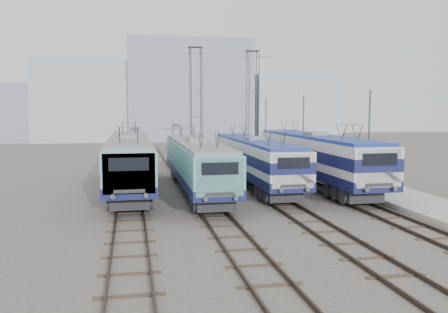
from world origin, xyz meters
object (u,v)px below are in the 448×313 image
Objects in this scene: locomotive_center_left at (197,162)px; mast_mid at (303,134)px; locomotive_center_right at (255,158)px; catenary_tower_east at (253,101)px; mast_front at (369,144)px; catenary_tower_west at (196,100)px; locomotive_far_left at (129,159)px; mast_rear at (266,129)px; locomotive_far_right at (315,154)px.

locomotive_center_left is 2.48× the size of mast_mid.
catenary_tower_east is (4.25, 16.98, 4.43)m from locomotive_center_right.
catenary_tower_east is 22.32m from mast_front.
catenary_tower_west is at bearing 98.54° from locomotive_center_right.
mast_mid is at bearing -78.14° from catenary_tower_east.
mast_rear reaches higher than locomotive_far_left.
mast_rear is (2.10, 2.00, -3.14)m from catenary_tower_east.
mast_rear is (10.85, 20.72, 1.33)m from locomotive_center_left.
catenary_tower_east is 4.28m from mast_rear.
catenary_tower_east is (8.75, 18.72, 4.47)m from locomotive_center_left.
locomotive_far_left is 24.41m from mast_rear.
catenary_tower_west is (-6.75, 15.48, 4.24)m from locomotive_far_right.
catenary_tower_west is at bearing 113.27° from mast_front.
locomotive_far_left is at bearing -128.03° from catenary_tower_east.
catenary_tower_west is 1.71× the size of mast_mid.
catenary_tower_west is 1.71× the size of mast_rear.
mast_mid is (15.35, 6.94, 1.19)m from locomotive_far_left.
catenary_tower_west reaches higher than mast_front.
locomotive_center_right is at bearing -0.24° from locomotive_far_left.
mast_mid is at bearing -90.00° from mast_rear.
locomotive_far_left is at bearing 158.44° from locomotive_center_left.
catenary_tower_west reaches higher than mast_mid.
locomotive_far_left is 21.94m from catenary_tower_east.
mast_rear reaches higher than locomotive_center_left.
mast_rear is at bearing 90.00° from mast_mid.
catenary_tower_east is at bearing 95.45° from mast_front.
mast_mid is at bearing 90.00° from mast_front.
locomotive_center_left is 1.00× the size of locomotive_center_right.
locomotive_far_left is at bearing 177.72° from locomotive_far_right.
catenary_tower_west is (2.25, 16.72, 4.47)m from locomotive_center_left.
locomotive_center_left is at bearing 163.18° from mast_front.
locomotive_far_left is 16.21m from mast_front.
catenary_tower_west is 6.80m from catenary_tower_east.
mast_front is (6.35, -5.02, 1.29)m from locomotive_center_right.
mast_mid is 12.00m from mast_rear.
catenary_tower_east is (-0.25, 17.48, 4.24)m from locomotive_far_right.
locomotive_center_left is 4.83m from locomotive_center_right.
locomotive_center_left is at bearing -115.05° from catenary_tower_east.
catenary_tower_west is 12.16m from mast_mid.
locomotive_far_left is 2.65× the size of mast_mid.
locomotive_far_right is at bearing -66.44° from catenary_tower_west.
locomotive_center_right is at bearing 21.14° from locomotive_center_left.
mast_mid is 1.00× the size of mast_rear.
catenary_tower_east is 1.71× the size of mast_front.
locomotive_center_right is at bearing -81.46° from catenary_tower_west.
mast_mid and mast_rear have the same top height.
locomotive_center_right is at bearing 141.67° from mast_front.
catenary_tower_east is (13.25, 16.94, 4.33)m from locomotive_far_left.
catenary_tower_east reaches higher than mast_front.
locomotive_center_left is at bearing -97.66° from catenary_tower_west.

